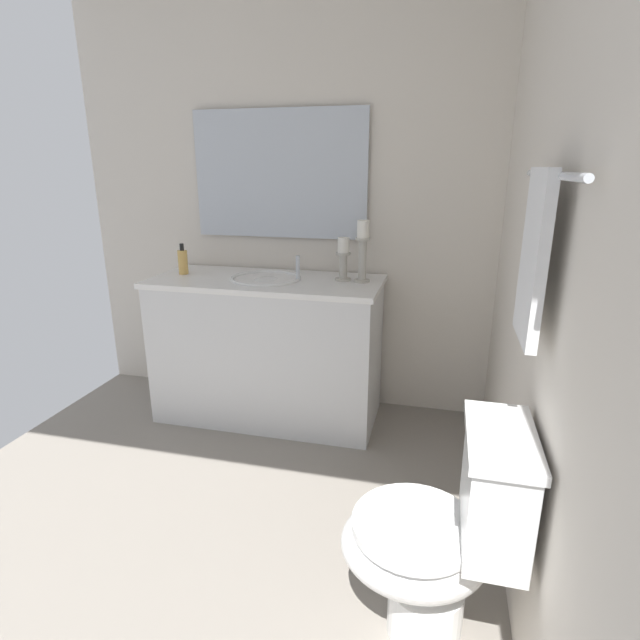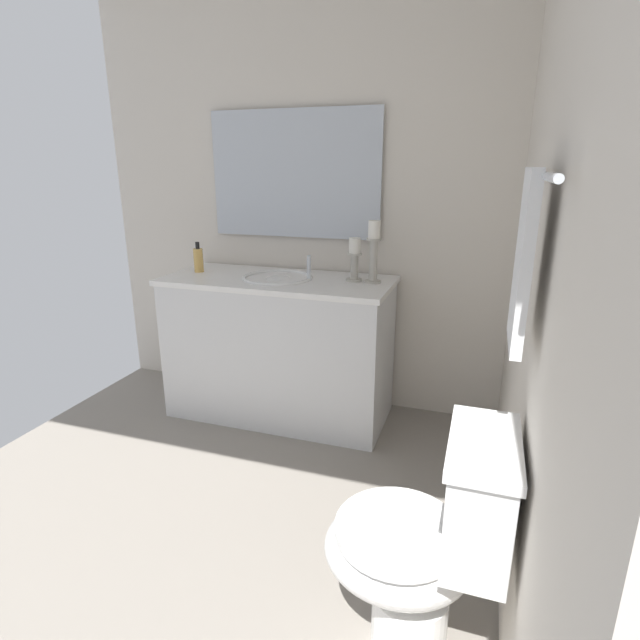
{
  "view_description": "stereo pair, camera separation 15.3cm",
  "coord_description": "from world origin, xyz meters",
  "px_view_note": "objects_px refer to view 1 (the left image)",
  "views": [
    {
      "loc": [
        1.72,
        0.96,
        1.46
      ],
      "look_at": [
        -0.18,
        0.49,
        0.85
      ],
      "focal_mm": 28.05,
      "sensor_mm": 36.0,
      "label": 1
    },
    {
      "loc": [
        1.68,
        1.11,
        1.46
      ],
      "look_at": [
        -0.18,
        0.49,
        0.85
      ],
      "focal_mm": 28.05,
      "sensor_mm": 36.0,
      "label": 2
    }
  ],
  "objects_px": {
    "toilet": "(436,538)",
    "candle_holder_tall": "(363,249)",
    "candle_holder_short": "(343,258)",
    "towel_bar": "(552,175)",
    "mirror": "(279,175)",
    "sink_basin": "(266,286)",
    "vanity_cabinet": "(268,349)",
    "soap_bottle": "(183,261)",
    "towel_near_vanity": "(534,257)"
  },
  "relations": [
    {
      "from": "vanity_cabinet",
      "to": "candle_holder_tall",
      "type": "xyz_separation_m",
      "value": [
        -0.06,
        0.54,
        0.6
      ]
    },
    {
      "from": "candle_holder_short",
      "to": "towel_near_vanity",
      "type": "distance_m",
      "value": 1.45
    },
    {
      "from": "towel_near_vanity",
      "to": "mirror",
      "type": "bearing_deg",
      "value": -139.29
    },
    {
      "from": "sink_basin",
      "to": "toilet",
      "type": "bearing_deg",
      "value": 37.73
    },
    {
      "from": "sink_basin",
      "to": "towel_bar",
      "type": "height_order",
      "value": "towel_bar"
    },
    {
      "from": "vanity_cabinet",
      "to": "soap_bottle",
      "type": "distance_m",
      "value": 0.72
    },
    {
      "from": "toilet",
      "to": "sink_basin",
      "type": "bearing_deg",
      "value": -142.27
    },
    {
      "from": "toilet",
      "to": "towel_near_vanity",
      "type": "bearing_deg",
      "value": 130.2
    },
    {
      "from": "candle_holder_tall",
      "to": "towel_bar",
      "type": "height_order",
      "value": "towel_bar"
    },
    {
      "from": "vanity_cabinet",
      "to": "towel_bar",
      "type": "bearing_deg",
      "value": 47.47
    },
    {
      "from": "towel_near_vanity",
      "to": "candle_holder_short",
      "type": "bearing_deg",
      "value": -146.95
    },
    {
      "from": "toilet",
      "to": "candle_holder_tall",
      "type": "bearing_deg",
      "value": -161.02
    },
    {
      "from": "towel_bar",
      "to": "towel_near_vanity",
      "type": "relative_size",
      "value": 1.59
    },
    {
      "from": "candle_holder_tall",
      "to": "soap_bottle",
      "type": "distance_m",
      "value": 1.07
    },
    {
      "from": "mirror",
      "to": "soap_bottle",
      "type": "height_order",
      "value": "mirror"
    },
    {
      "from": "mirror",
      "to": "soap_bottle",
      "type": "bearing_deg",
      "value": -62.99
    },
    {
      "from": "mirror",
      "to": "candle_holder_short",
      "type": "height_order",
      "value": "mirror"
    },
    {
      "from": "vanity_cabinet",
      "to": "towel_bar",
      "type": "height_order",
      "value": "towel_bar"
    },
    {
      "from": "sink_basin",
      "to": "candle_holder_short",
      "type": "height_order",
      "value": "candle_holder_short"
    },
    {
      "from": "soap_bottle",
      "to": "toilet",
      "type": "xyz_separation_m",
      "value": [
        1.32,
        1.53,
        -0.55
      ]
    },
    {
      "from": "toilet",
      "to": "vanity_cabinet",
      "type": "bearing_deg",
      "value": -142.24
    },
    {
      "from": "mirror",
      "to": "candle_holder_short",
      "type": "distance_m",
      "value": 0.65
    },
    {
      "from": "mirror",
      "to": "towel_bar",
      "type": "distance_m",
      "value": 1.87
    },
    {
      "from": "toilet",
      "to": "towel_near_vanity",
      "type": "height_order",
      "value": "towel_near_vanity"
    },
    {
      "from": "candle_holder_short",
      "to": "towel_near_vanity",
      "type": "relative_size",
      "value": 0.5
    },
    {
      "from": "toilet",
      "to": "towel_bar",
      "type": "bearing_deg",
      "value": 127.83
    },
    {
      "from": "vanity_cabinet",
      "to": "towel_bar",
      "type": "relative_size",
      "value": 1.72
    },
    {
      "from": "sink_basin",
      "to": "towel_bar",
      "type": "bearing_deg",
      "value": 47.45
    },
    {
      "from": "vanity_cabinet",
      "to": "sink_basin",
      "type": "relative_size",
      "value": 3.28
    },
    {
      "from": "candle_holder_short",
      "to": "towel_bar",
      "type": "xyz_separation_m",
      "value": [
        1.2,
        0.8,
        0.46
      ]
    },
    {
      "from": "candle_holder_tall",
      "to": "towel_bar",
      "type": "relative_size",
      "value": 0.44
    },
    {
      "from": "sink_basin",
      "to": "vanity_cabinet",
      "type": "bearing_deg",
      "value": -90.0
    },
    {
      "from": "sink_basin",
      "to": "candle_holder_short",
      "type": "bearing_deg",
      "value": 99.45
    },
    {
      "from": "mirror",
      "to": "sink_basin",
      "type": "bearing_deg",
      "value": 0.2
    },
    {
      "from": "mirror",
      "to": "towel_near_vanity",
      "type": "bearing_deg",
      "value": 40.71
    },
    {
      "from": "soap_bottle",
      "to": "towel_near_vanity",
      "type": "xyz_separation_m",
      "value": [
        1.14,
        1.73,
        0.29
      ]
    },
    {
      "from": "sink_basin",
      "to": "soap_bottle",
      "type": "xyz_separation_m",
      "value": [
        -0.01,
        -0.52,
        0.11
      ]
    },
    {
      "from": "vanity_cabinet",
      "to": "candle_holder_short",
      "type": "xyz_separation_m",
      "value": [
        -0.07,
        0.43,
        0.55
      ]
    },
    {
      "from": "soap_bottle",
      "to": "towel_bar",
      "type": "height_order",
      "value": "towel_bar"
    },
    {
      "from": "candle_holder_tall",
      "to": "candle_holder_short",
      "type": "distance_m",
      "value": 0.12
    },
    {
      "from": "vanity_cabinet",
      "to": "candle_holder_short",
      "type": "height_order",
      "value": "candle_holder_short"
    },
    {
      "from": "vanity_cabinet",
      "to": "candle_holder_short",
      "type": "bearing_deg",
      "value": 99.43
    },
    {
      "from": "candle_holder_short",
      "to": "mirror",
      "type": "bearing_deg",
      "value": -115.81
    },
    {
      "from": "soap_bottle",
      "to": "toilet",
      "type": "bearing_deg",
      "value": 49.26
    },
    {
      "from": "vanity_cabinet",
      "to": "towel_bar",
      "type": "xyz_separation_m",
      "value": [
        1.13,
        1.23,
        1.01
      ]
    },
    {
      "from": "candle_holder_short",
      "to": "soap_bottle",
      "type": "relative_size",
      "value": 1.32
    },
    {
      "from": "candle_holder_tall",
      "to": "toilet",
      "type": "bearing_deg",
      "value": 18.98
    },
    {
      "from": "candle_holder_tall",
      "to": "towel_near_vanity",
      "type": "bearing_deg",
      "value": 29.5
    },
    {
      "from": "towel_bar",
      "to": "candle_holder_tall",
      "type": "bearing_deg",
      "value": -149.85
    },
    {
      "from": "candle_holder_tall",
      "to": "soap_bottle",
      "type": "relative_size",
      "value": 1.87
    }
  ]
}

